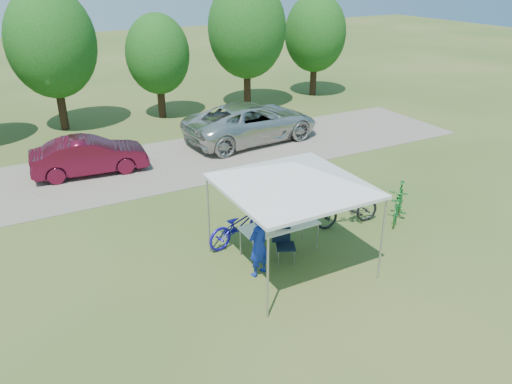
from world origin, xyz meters
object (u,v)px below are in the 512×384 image
bike_green (399,202)px  sedan (89,156)px  folding_chair (284,241)px  folding_table (280,226)px  bike_dark (348,209)px  cyclist (258,245)px  cooler (268,222)px  bike_blue (240,225)px  minivan (252,122)px

bike_green → sedan: (-7.13, 7.79, 0.14)m
folding_chair → bike_green: bearing=29.0°
folding_table → folding_chair: (-0.07, -0.32, -0.24)m
folding_chair → bike_dark: (2.53, 0.69, -0.01)m
folding_chair → sedan: bearing=135.2°
cyclist → bike_green: size_ratio=0.92×
bike_green → sedan: size_ratio=0.45×
cyclist → sedan: size_ratio=0.41×
cooler → bike_dark: cooler is taller
folding_chair → bike_blue: bike_blue is taller
cyclist → sedan: (-2.18, 8.38, -0.14)m
folding_table → minivan: size_ratio=0.35×
bike_dark → sedan: sedan is taller
folding_table → sedan: (-3.11, 7.78, -0.10)m
cooler → bike_dark: size_ratio=0.25×
sedan → cyclist: bearing=-160.2°
minivan → cooler: bearing=149.9°
cooler → cyclist: 0.86m
bike_green → folding_table: bearing=-129.5°
bike_blue → bike_dark: bike_blue is taller
bike_blue → folding_table: bearing=-158.9°
cooler → sedan: size_ratio=0.13×
sedan → folding_table: bearing=-153.0°
folding_table → cooler: 0.42m
folding_table → folding_chair: size_ratio=2.21×
bike_blue → sedan: (-2.46, 6.81, 0.14)m
cooler → folding_chair: bearing=-48.5°
bike_blue → sedan: bearing=7.3°
bike_green → bike_dark: size_ratio=0.89×
folding_chair → bike_blue: (-0.58, 1.29, -0.00)m
cyclist → bike_green: bearing=167.9°
minivan → sedan: (-6.71, -0.48, -0.15)m
cyclist → bike_dark: cyclist is taller
folding_table → sedan: bearing=111.8°
folding_table → sedan: size_ratio=0.50×
bike_blue → bike_green: 4.76m
bike_green → bike_dark: bearing=-143.0°
folding_chair → minivan: size_ratio=0.16×
sedan → bike_dark: bearing=-137.9°
minivan → sedan: 6.73m
bike_green → minivan: size_ratio=0.31×
cooler → bike_blue: bearing=106.9°
bike_blue → minivan: minivan is taller
cooler → bike_blue: cooler is taller
cyclist → cooler: bearing=-153.2°
minivan → bike_green: bearing=178.3°
folding_table → folding_chair: 0.41m
bike_green → folding_chair: bearing=-125.0°
folding_chair → sedan: (-3.04, 8.10, 0.14)m
bike_blue → bike_green: (4.66, -0.97, 0.00)m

